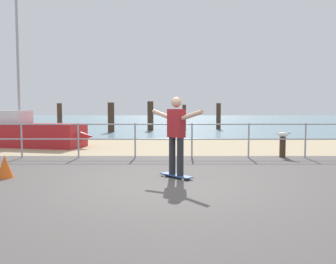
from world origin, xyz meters
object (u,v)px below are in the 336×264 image
Objects in this scene: bollard_short at (281,147)px; skateboard at (175,176)px; traffic_cone at (3,167)px; seagull at (282,134)px; skateboarder at (175,131)px; sailboat at (29,133)px.

skateboard is at bearing -136.13° from bollard_short.
skateboard is 1.43× the size of traffic_cone.
seagull is (0.01, -0.01, 0.39)m from bollard_short.
skateboarder is 4.30× the size of seagull.
seagull reaches higher than traffic_cone.
skateboard is 0.43× the size of skateboarder.
sailboat is 9.20m from bollard_short.
sailboat is at bearing 131.88° from skateboard.
seagull is at bearing 24.39° from traffic_cone.
skateboard is at bearing 45.00° from skateboarder.
sailboat is 14.96× the size of seagull.
skateboarder is at bearing -135.00° from skateboard.
skateboarder is 3.72m from traffic_cone.
skateboard is 1.86× the size of seagull.
sailboat reaches higher than skateboard.
bollard_short is at bearing 43.87° from skateboard.
traffic_cone reaches higher than skateboard.
skateboarder is 4.56m from seagull.
skateboard is 4.59m from seagull.
seagull is at bearing -44.23° from bollard_short.
traffic_cone is at bearing -155.61° from seagull.
sailboat is 8.17m from skateboarder.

